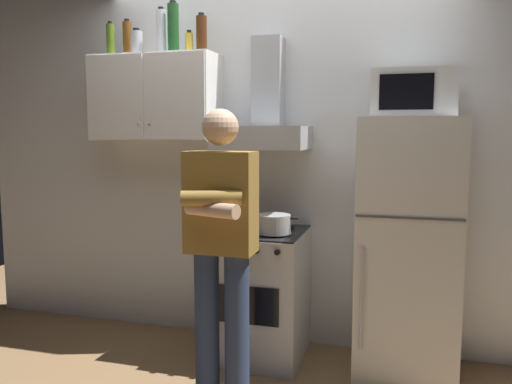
{
  "coord_description": "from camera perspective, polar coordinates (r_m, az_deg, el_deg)",
  "views": [
    {
      "loc": [
        0.87,
        -3.02,
        1.52
      ],
      "look_at": [
        0.0,
        0.0,
        1.15
      ],
      "focal_mm": 36.52,
      "sensor_mm": 36.0,
      "label": 1
    }
  ],
  "objects": [
    {
      "name": "refrigerator",
      "position": [
        3.35,
        16.29,
        -5.98
      ],
      "size": [
        0.6,
        0.62,
        1.6
      ],
      "color": "white",
      "rests_on": "ground_plane"
    },
    {
      "name": "person_standing",
      "position": [
        2.9,
        -3.88,
        -5.63
      ],
      "size": [
        0.38,
        0.33,
        1.64
      ],
      "color": "navy",
      "rests_on": "ground_plane"
    },
    {
      "name": "upper_cabinet",
      "position": [
        3.81,
        -10.94,
        10.06
      ],
      "size": [
        0.9,
        0.37,
        0.6
      ],
      "color": "white"
    },
    {
      "name": "stove_oven",
      "position": [
        3.57,
        0.35,
        -11.03
      ],
      "size": [
        0.6,
        0.62,
        0.87
      ],
      "color": "silver",
      "rests_on": "ground_plane"
    },
    {
      "name": "cooking_pot",
      "position": [
        3.3,
        1.97,
        -3.51
      ],
      "size": [
        0.31,
        0.21,
        0.12
      ],
      "color": "#B7BABF",
      "rests_on": "stove_oven"
    },
    {
      "name": "bottle_rum_dark",
      "position": [
        3.74,
        -5.98,
        16.81
      ],
      "size": [
        0.07,
        0.07,
        0.27
      ],
      "color": "#47230F",
      "rests_on": "upper_cabinet"
    },
    {
      "name": "bottle_beer_brown",
      "position": [
        4.01,
        -13.91,
        15.95
      ],
      "size": [
        0.06,
        0.06,
        0.27
      ],
      "color": "brown",
      "rests_on": "upper_cabinet"
    },
    {
      "name": "bottle_canister_steel",
      "position": [
        3.89,
        -12.95,
        15.65
      ],
      "size": [
        0.08,
        0.08,
        0.18
      ],
      "color": "#B2B5BA",
      "rests_on": "upper_cabinet"
    },
    {
      "name": "back_wall_tiled",
      "position": [
        3.73,
        2.57,
        4.1
      ],
      "size": [
        4.8,
        0.1,
        2.7
      ],
      "primitive_type": "cube",
      "color": "white",
      "rests_on": "ground_plane"
    },
    {
      "name": "bottle_spice_jar",
      "position": [
        3.74,
        -7.32,
        15.91
      ],
      "size": [
        0.05,
        0.05,
        0.16
      ],
      "color": "gold",
      "rests_on": "upper_cabinet"
    },
    {
      "name": "bottle_olive_oil",
      "position": [
        3.99,
        -15.65,
        15.76
      ],
      "size": [
        0.06,
        0.06,
        0.24
      ],
      "color": "#4C6B19",
      "rests_on": "upper_cabinet"
    },
    {
      "name": "range_hood",
      "position": [
        3.52,
        0.93,
        7.98
      ],
      "size": [
        0.6,
        0.44,
        0.75
      ],
      "color": "#B7BABF"
    },
    {
      "name": "bottle_wine_green",
      "position": [
        3.8,
        -9.05,
        17.28
      ],
      "size": [
        0.08,
        0.08,
        0.36
      ],
      "color": "#19471E",
      "rests_on": "upper_cabinet"
    },
    {
      "name": "bottle_vodka_clear",
      "position": [
        3.85,
        -10.33,
        16.87
      ],
      "size": [
        0.07,
        0.07,
        0.32
      ],
      "color": "silver",
      "rests_on": "upper_cabinet"
    },
    {
      "name": "ground_plane",
      "position": [
        3.49,
        0.0,
        -19.09
      ],
      "size": [
        7.0,
        7.0,
        0.0
      ],
      "primitive_type": "plane",
      "color": "olive"
    },
    {
      "name": "microwave",
      "position": [
        3.29,
        16.84,
        10.26
      ],
      "size": [
        0.48,
        0.37,
        0.28
      ],
      "color": "silver",
      "rests_on": "refrigerator"
    }
  ]
}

